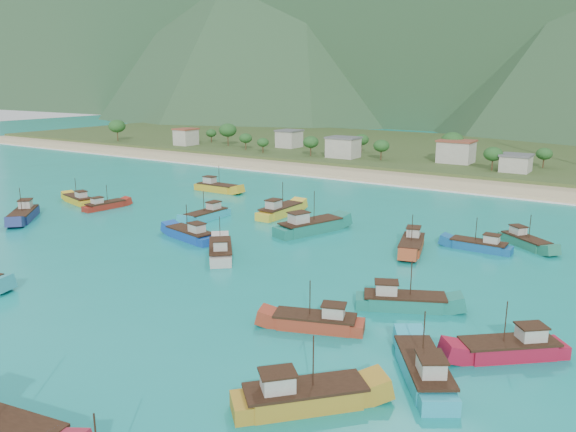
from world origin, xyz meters
The scene contains 23 objects.
ground centered at (0.00, 0.00, 0.00)m, with size 600.00×600.00×0.00m, color #0C8777.
beach centered at (0.00, 79.00, 0.00)m, with size 400.00×18.00×1.20m, color beige.
land centered at (0.00, 140.00, 0.00)m, with size 400.00×110.00×2.40m, color #385123.
surf_line centered at (0.00, 69.50, 0.00)m, with size 400.00×2.50×0.08m, color white.
village centered at (18.85, 103.26, 4.49)m, with size 213.55×25.44×6.21m.
vegetation centered at (-14.85, 102.99, 5.19)m, with size 273.70×25.66×8.94m.
boat_1 centered at (-20.88, 18.01, 0.69)m, with size 3.47×10.19×5.94m.
boat_4 centered at (-53.00, 13.71, 0.64)m, with size 10.06×5.20×5.70m.
boat_5 centered at (27.29, 25.78, 0.60)m, with size 9.27×2.83×5.46m.
boat_6 centered at (-13.94, 5.90, 0.73)m, with size 10.84×5.29×6.16m.
boat_7 centered at (26.76, -25.23, 0.79)m, with size 9.93×10.22×6.50m.
boat_8 centered at (-36.87, 39.73, 0.80)m, with size 11.08×3.29×6.54m.
boat_9 centered at (32.67, 31.93, 0.63)m, with size 9.17×8.16×5.62m.
boat_10 centered at (33.47, -15.98, 0.78)m, with size 8.73×10.93×6.47m.
boat_11 centered at (25.92, -2.03, 0.72)m, with size 10.67×7.26×6.13m.
boat_13 centered at (18.52, 20.14, 0.73)m, with size 5.74×10.94×6.20m.
boat_16 centered at (20.42, -12.08, 0.64)m, with size 10.05×5.96×5.71m.
boat_19 centered at (-3.96, 1.58, 0.75)m, with size 9.31×10.18×6.31m.
boat_21 centered at (-10.89, 27.72, 0.85)m, with size 3.61×11.64×6.85m.
boat_22 centered at (0.19, 20.22, 0.98)m, with size 7.96×13.30×7.56m.
boat_24 centered at (-44.06, 13.33, 0.55)m, with size 3.73×9.05×5.19m.
boat_25 centered at (-49.36, -0.98, 0.81)m, with size 10.20×10.33×6.62m.
boat_26 centered at (38.83, -7.35, 0.70)m, with size 9.71×8.89×6.02m.
Camera 1 is at (47.59, -59.38, 25.47)m, focal length 35.00 mm.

